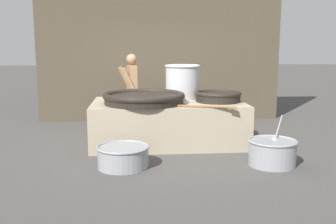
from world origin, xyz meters
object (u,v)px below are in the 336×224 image
(giant_wok_near, at_px, (144,98))
(giant_wok_far, at_px, (218,96))
(stock_pot, at_px, (182,81))
(prep_bowl_vegetables, at_px, (272,151))
(prep_bowl_meat, at_px, (123,155))
(cook, at_px, (132,89))

(giant_wok_near, relative_size, giant_wok_far, 1.72)
(stock_pot, height_order, prep_bowl_vegetables, stock_pot)
(prep_bowl_vegetables, distance_m, prep_bowl_meat, 2.30)
(giant_wok_near, distance_m, prep_bowl_vegetables, 2.47)
(cook, bearing_deg, giant_wok_near, 89.88)
(giant_wok_far, bearing_deg, giant_wok_near, -174.43)
(prep_bowl_vegetables, xyz_separation_m, prep_bowl_meat, (-2.30, 0.08, -0.04))
(giant_wok_near, xyz_separation_m, prep_bowl_meat, (-0.35, -1.28, -0.71))
(giant_wok_near, xyz_separation_m, cook, (-0.24, 1.41, -0.00))
(prep_bowl_meat, bearing_deg, cook, 87.56)
(giant_wok_near, distance_m, giant_wok_far, 1.40)
(giant_wok_far, height_order, prep_bowl_meat, giant_wok_far)
(giant_wok_far, height_order, prep_bowl_vegetables, giant_wok_far)
(giant_wok_near, bearing_deg, giant_wok_far, 5.57)
(giant_wok_near, height_order, giant_wok_far, giant_wok_near)
(giant_wok_near, distance_m, prep_bowl_meat, 1.50)
(stock_pot, bearing_deg, giant_wok_far, -40.88)
(prep_bowl_vegetables, bearing_deg, prep_bowl_meat, 178.05)
(stock_pot, relative_size, prep_bowl_meat, 0.88)
(giant_wok_far, relative_size, stock_pot, 1.22)
(cook, bearing_deg, giant_wok_far, 132.28)
(stock_pot, height_order, cook, cook)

